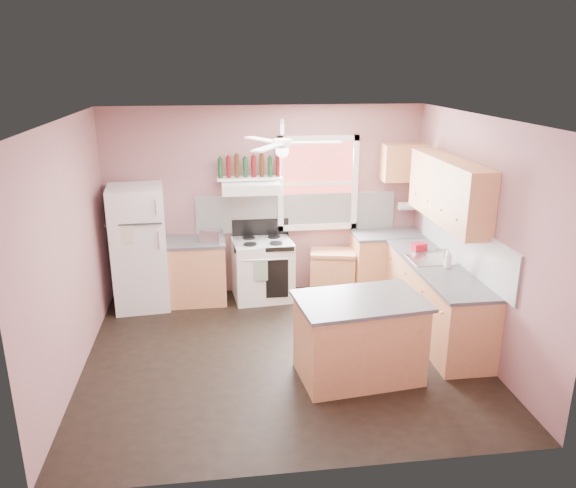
{
  "coord_description": "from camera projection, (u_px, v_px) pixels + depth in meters",
  "views": [
    {
      "loc": [
        -0.71,
        -5.81,
        3.24
      ],
      "look_at": [
        0.1,
        0.3,
        1.25
      ],
      "focal_mm": 35.0,
      "sensor_mm": 36.0,
      "label": 1
    }
  ],
  "objects": [
    {
      "name": "counter_right",
      "position": [
        438.0,
        267.0,
        6.82
      ],
      "size": [
        0.62,
        2.22,
        0.04
      ],
      "primitive_type": "cube",
      "color": "#4B4B4D",
      "rests_on": "base_cabinet_right"
    },
    {
      "name": "backsplash_back",
      "position": [
        297.0,
        213.0,
        8.13
      ],
      "size": [
        2.9,
        0.03,
        0.55
      ],
      "primitive_type": "cube",
      "color": "white",
      "rests_on": "wall_back"
    },
    {
      "name": "refrigerator",
      "position": [
        139.0,
        248.0,
        7.62
      ],
      "size": [
        0.78,
        0.77,
        1.7
      ],
      "primitive_type": "cube",
      "rotation": [
        0.0,
        0.0,
        0.1
      ],
      "color": "white",
      "rests_on": "floor"
    },
    {
      "name": "base_cabinet_right",
      "position": [
        436.0,
        301.0,
        6.96
      ],
      "size": [
        0.6,
        2.2,
        0.86
      ],
      "primitive_type": "cube",
      "color": "#BE7C4F",
      "rests_on": "floor"
    },
    {
      "name": "cart",
      "position": [
        332.0,
        272.0,
        8.24
      ],
      "size": [
        0.71,
        0.55,
        0.64
      ],
      "primitive_type": "cube",
      "rotation": [
        0.0,
        0.0,
        -0.2
      ],
      "color": "#BE7C4F",
      "rests_on": "floor"
    },
    {
      "name": "ceiling_fan_hub",
      "position": [
        282.0,
        143.0,
        5.81
      ],
      "size": [
        0.2,
        0.2,
        0.08
      ],
      "primitive_type": "cylinder",
      "color": "white",
      "rests_on": "ceiling"
    },
    {
      "name": "window_frame",
      "position": [
        318.0,
        184.0,
        8.01
      ],
      "size": [
        1.16,
        0.07,
        1.36
      ],
      "primitive_type": "cube",
      "color": "white",
      "rests_on": "wall_back"
    },
    {
      "name": "upper_cabinet_corner",
      "position": [
        403.0,
        162.0,
        7.95
      ],
      "size": [
        0.6,
        0.33,
        0.52
      ],
      "primitive_type": "cube",
      "color": "#BE7C4F",
      "rests_on": "wall_back"
    },
    {
      "name": "stove",
      "position": [
        263.0,
        270.0,
        8.01
      ],
      "size": [
        0.87,
        0.71,
        0.86
      ],
      "primitive_type": "cube",
      "rotation": [
        0.0,
        0.0,
        0.09
      ],
      "color": "white",
      "rests_on": "floor"
    },
    {
      "name": "toaster",
      "position": [
        211.0,
        236.0,
        7.65
      ],
      "size": [
        0.32,
        0.24,
        0.18
      ],
      "primitive_type": "cube",
      "rotation": [
        0.0,
        0.0,
        -0.31
      ],
      "color": "silver",
      "rests_on": "counter_left"
    },
    {
      "name": "backsplash_right",
      "position": [
        463.0,
        243.0,
        6.77
      ],
      "size": [
        0.03,
        2.6,
        0.55
      ],
      "primitive_type": "cube",
      "color": "white",
      "rests_on": "wall_right"
    },
    {
      "name": "counter_corner",
      "position": [
        388.0,
        234.0,
        8.12
      ],
      "size": [
        1.02,
        0.62,
        0.04
      ],
      "primitive_type": "cube",
      "color": "#4B4B4D",
      "rests_on": "base_cabinet_corner"
    },
    {
      "name": "paper_towel",
      "position": [
        408.0,
        206.0,
        8.19
      ],
      "size": [
        0.26,
        0.12,
        0.12
      ],
      "primitive_type": "cylinder",
      "rotation": [
        0.0,
        1.57,
        0.0
      ],
      "color": "white",
      "rests_on": "wall_back"
    },
    {
      "name": "wall_right",
      "position": [
        479.0,
        236.0,
        6.43
      ],
      "size": [
        0.05,
        4.0,
        2.7
      ],
      "primitive_type": "cube",
      "color": "#8F6061",
      "rests_on": "ground"
    },
    {
      "name": "base_cabinet_left",
      "position": [
        194.0,
        272.0,
        7.9
      ],
      "size": [
        0.9,
        0.6,
        0.86
      ],
      "primitive_type": "cube",
      "color": "#BE7C4F",
      "rests_on": "floor"
    },
    {
      "name": "base_cabinet_corner",
      "position": [
        387.0,
        263.0,
        8.25
      ],
      "size": [
        1.0,
        0.6,
        0.86
      ],
      "primitive_type": "cube",
      "color": "#BE7C4F",
      "rests_on": "floor"
    },
    {
      "name": "red_caddy",
      "position": [
        419.0,
        247.0,
        7.33
      ],
      "size": [
        0.2,
        0.16,
        0.1
      ],
      "primitive_type": "cube",
      "rotation": [
        0.0,
        0.0,
        0.23
      ],
      "color": "#A70E1D",
      "rests_on": "counter_right"
    },
    {
      "name": "faucet",
      "position": [
        445.0,
        254.0,
        7.0
      ],
      "size": [
        0.03,
        0.03,
        0.14
      ],
      "primitive_type": "cylinder",
      "color": "silver",
      "rests_on": "sink"
    },
    {
      "name": "sink",
      "position": [
        432.0,
        260.0,
        7.0
      ],
      "size": [
        0.55,
        0.45,
        0.03
      ],
      "primitive_type": "cube",
      "color": "silver",
      "rests_on": "counter_right"
    },
    {
      "name": "wine_bottles",
      "position": [
        249.0,
        167.0,
        7.72
      ],
      "size": [
        0.86,
        0.06,
        0.31
      ],
      "color": "#143819",
      "rests_on": "bottle_shelf"
    },
    {
      "name": "island",
      "position": [
        359.0,
        340.0,
        5.98
      ],
      "size": [
        1.33,
        0.93,
        0.86
      ],
      "primitive_type": "cube",
      "rotation": [
        0.0,
        0.0,
        0.12
      ],
      "color": "#BE7C4F",
      "rests_on": "floor"
    },
    {
      "name": "upper_cabinet_right",
      "position": [
        449.0,
        190.0,
        6.75
      ],
      "size": [
        0.33,
        1.8,
        0.76
      ],
      "primitive_type": "cube",
      "color": "#BE7C4F",
      "rests_on": "wall_right"
    },
    {
      "name": "bottle_shelf",
      "position": [
        250.0,
        178.0,
        7.77
      ],
      "size": [
        0.9,
        0.26,
        0.03
      ],
      "primitive_type": "cube",
      "color": "white",
      "rests_on": "range_hood"
    },
    {
      "name": "counter_left",
      "position": [
        192.0,
        242.0,
        7.77
      ],
      "size": [
        0.92,
        0.62,
        0.04
      ],
      "primitive_type": "cube",
      "color": "#4B4B4D",
      "rests_on": "base_cabinet_left"
    },
    {
      "name": "wall_back",
      "position": [
        265.0,
        201.0,
        8.06
      ],
      "size": [
        4.5,
        0.05,
        2.7
      ],
      "primitive_type": "cube",
      "color": "#8F6061",
      "rests_on": "ground"
    },
    {
      "name": "ceiling",
      "position": [
        282.0,
        119.0,
        5.73
      ],
      "size": [
        4.5,
        4.5,
        0.0
      ],
      "primitive_type": "plane",
      "color": "white",
      "rests_on": "ground"
    },
    {
      "name": "wall_left",
      "position": [
        67.0,
        253.0,
        5.87
      ],
      "size": [
        0.05,
        4.0,
        2.7
      ],
      "primitive_type": "cube",
      "color": "#8F6061",
      "rests_on": "ground"
    },
    {
      "name": "floor",
      "position": [
        283.0,
        354.0,
        6.57
      ],
      "size": [
        4.5,
        4.5,
        0.0
      ],
      "primitive_type": "plane",
      "color": "black",
      "rests_on": "ground"
    },
    {
      "name": "island_top",
      "position": [
        361.0,
        301.0,
        5.84
      ],
      "size": [
        1.41,
        1.01,
        0.04
      ],
      "primitive_type": "cube",
      "rotation": [
        0.0,
        0.0,
        0.12
      ],
      "color": "#4B4B4D",
      "rests_on": "island"
    },
    {
      "name": "window_view",
      "position": [
        318.0,
        183.0,
        8.04
      ],
      "size": [
        1.0,
        0.02,
        1.2
      ],
      "primitive_type": "cube",
      "color": "maroon",
      "rests_on": "wall_back"
    },
    {
      "name": "soap_bottle",
      "position": [
        448.0,
        259.0,
        6.68
      ],
      "size": [
        0.12,
        0.12,
        0.24
      ],
      "primitive_type": "imported",
      "rotation": [
        0.0,
        0.0,
        2.73
      ],
      "color": "silver",
      "rests_on": "counter_right"
    },
    {
      "name": "range_hood",
      "position": [
        250.0,
        187.0,
        7.69
      ],
      "size": [
        0.78,
        0.5,
        0.14
      ],
      "primitive_type": "cube",
      "color": "white",
      "rests_on": "wall_back"
    }
  ]
}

